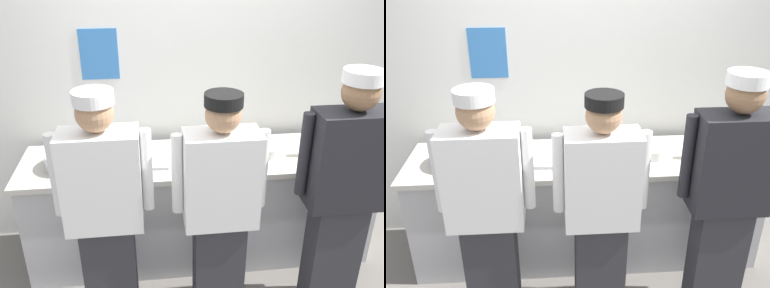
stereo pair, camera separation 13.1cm
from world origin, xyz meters
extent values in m
plane|color=slate|center=(0.00, 0.00, 0.00)|extent=(9.00, 9.00, 0.00)
cube|color=silver|center=(0.00, 0.82, 1.46)|extent=(4.22, 0.10, 2.92)
cube|color=#3370B7|center=(-0.73, 0.77, 1.59)|extent=(0.28, 0.01, 0.38)
cube|color=#B2B2B7|center=(0.00, 0.35, 0.43)|extent=(2.64, 0.62, 0.85)
cube|color=#B7B2A8|center=(0.00, 0.35, 0.87)|extent=(2.69, 0.67, 0.04)
cube|color=#2D2D33|center=(-0.68, -0.28, 0.39)|extent=(0.33, 0.20, 0.79)
cube|color=white|center=(-0.68, -0.28, 1.10)|extent=(0.46, 0.24, 0.62)
cylinder|color=white|center=(-0.94, -0.24, 1.13)|extent=(0.07, 0.07, 0.53)
cylinder|color=white|center=(-0.41, -0.24, 1.13)|extent=(0.07, 0.07, 0.53)
sphere|color=tan|center=(-0.68, -0.28, 1.52)|extent=(0.21, 0.21, 0.21)
cylinder|color=white|center=(-0.68, -0.28, 1.61)|extent=(0.22, 0.22, 0.07)
cube|color=#2D2D33|center=(0.02, -0.30, 0.38)|extent=(0.32, 0.20, 0.77)
cube|color=white|center=(0.02, -0.30, 1.07)|extent=(0.45, 0.24, 0.61)
cylinder|color=white|center=(-0.23, -0.26, 1.10)|extent=(0.07, 0.07, 0.52)
cylinder|color=white|center=(0.28, -0.26, 1.10)|extent=(0.07, 0.07, 0.52)
sphere|color=tan|center=(0.02, -0.30, 1.49)|extent=(0.21, 0.21, 0.21)
cylinder|color=black|center=(0.02, -0.30, 1.57)|extent=(0.22, 0.22, 0.07)
cube|color=#2D2D33|center=(0.83, -0.27, 0.41)|extent=(0.34, 0.20, 0.82)
cube|color=#232328|center=(0.83, -0.27, 1.14)|extent=(0.48, 0.24, 0.65)
cylinder|color=#232328|center=(0.55, -0.23, 1.17)|extent=(0.07, 0.07, 0.55)
sphere|color=#8C6647|center=(0.83, -0.27, 1.58)|extent=(0.22, 0.22, 0.22)
cylinder|color=white|center=(0.83, -0.27, 1.67)|extent=(0.23, 0.23, 0.08)
cylinder|color=white|center=(0.50, 0.32, 0.90)|extent=(0.19, 0.19, 0.01)
cylinder|color=white|center=(0.50, 0.32, 0.91)|extent=(0.19, 0.19, 0.01)
cylinder|color=white|center=(0.50, 0.32, 0.92)|extent=(0.19, 0.19, 0.01)
cylinder|color=white|center=(0.50, 0.32, 0.93)|extent=(0.19, 0.19, 0.01)
cylinder|color=white|center=(0.50, 0.32, 0.95)|extent=(0.19, 0.19, 0.01)
cylinder|color=white|center=(0.50, 0.32, 0.96)|extent=(0.19, 0.19, 0.01)
cylinder|color=white|center=(0.15, 0.40, 0.90)|extent=(0.24, 0.24, 0.01)
cylinder|color=white|center=(0.15, 0.40, 0.91)|extent=(0.24, 0.24, 0.01)
cylinder|color=white|center=(0.15, 0.40, 0.92)|extent=(0.24, 0.24, 0.01)
cylinder|color=white|center=(0.15, 0.40, 0.93)|extent=(0.24, 0.24, 0.01)
cylinder|color=white|center=(0.15, 0.40, 0.95)|extent=(0.24, 0.24, 0.01)
cylinder|color=white|center=(0.15, 0.40, 0.96)|extent=(0.24, 0.24, 0.01)
cylinder|color=#B7BABF|center=(-0.97, 0.31, 0.95)|extent=(0.34, 0.34, 0.12)
cube|color=#B7BABF|center=(-0.49, 0.35, 0.90)|extent=(0.52, 0.37, 0.02)
cylinder|color=#E5E066|center=(0.78, 0.28, 0.97)|extent=(0.05, 0.05, 0.15)
cone|color=#E5E066|center=(0.78, 0.28, 1.06)|extent=(0.05, 0.05, 0.04)
cylinder|color=white|center=(0.88, 0.40, 0.91)|extent=(0.09, 0.09, 0.05)
cylinder|color=#5B932D|center=(0.88, 0.40, 0.93)|extent=(0.07, 0.07, 0.01)
cylinder|color=white|center=(-0.11, 0.37, 0.92)|extent=(0.09, 0.09, 0.05)
cylinder|color=gold|center=(-0.11, 0.37, 0.93)|extent=(0.08, 0.08, 0.01)
cylinder|color=white|center=(1.02, 0.52, 0.91)|extent=(0.11, 0.11, 0.04)
cylinder|color=orange|center=(1.02, 0.52, 0.92)|extent=(0.09, 0.09, 0.01)
cylinder|color=white|center=(1.13, 0.40, 0.91)|extent=(0.10, 0.10, 0.04)
cylinder|color=#5B932D|center=(1.13, 0.40, 0.93)|extent=(0.08, 0.08, 0.01)
cube|color=#B7BABF|center=(0.33, 0.26, 0.90)|extent=(0.19, 0.03, 0.01)
cube|color=black|center=(0.20, 0.26, 0.90)|extent=(0.09, 0.03, 0.02)
camera|label=1|loc=(-0.40, -2.41, 2.34)|focal=38.92mm
camera|label=2|loc=(-0.27, -2.42, 2.34)|focal=38.92mm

